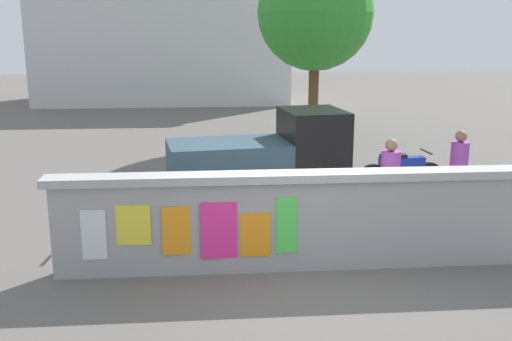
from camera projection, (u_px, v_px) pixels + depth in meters
name	position (u px, v px, depth m)	size (l,w,h in m)	color
ground	(259.00, 155.00, 16.77)	(60.00, 60.00, 0.00)	#605B56
poster_wall	(308.00, 219.00, 8.85)	(7.58, 0.42, 1.48)	#9A9A9A
auto_rickshaw_truck	(267.00, 157.00, 12.36)	(3.77, 1.98, 1.85)	black
motorcycle	(400.00, 169.00, 13.17)	(1.90, 0.56, 0.87)	black
bicycle_near	(134.00, 221.00, 10.03)	(1.71, 0.44, 0.95)	black
person_walking	(390.00, 174.00, 10.61)	(0.45, 0.45, 1.62)	purple
person_bystander	(459.00, 163.00, 11.43)	(0.34, 0.34, 1.62)	#D83F72
tree_roadside	(315.00, 13.00, 18.10)	(3.52, 3.52, 5.68)	brown
building_background	(164.00, 39.00, 28.21)	(11.72, 5.37, 5.80)	silver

